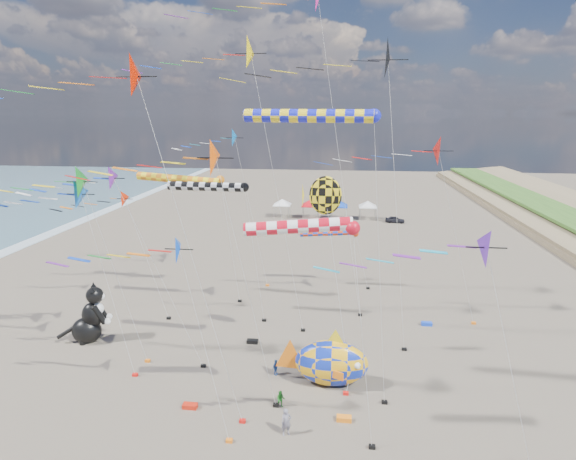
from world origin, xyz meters
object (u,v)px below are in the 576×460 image
at_px(person_adult, 286,422).
at_px(parked_car, 395,220).
at_px(cat_inflatable, 88,313).
at_px(child_blue, 276,367).
at_px(child_green, 281,399).
at_px(fish_inflatable, 331,363).

height_order(person_adult, parked_car, person_adult).
relative_size(cat_inflatable, person_adult, 2.94).
distance_m(person_adult, child_blue, 6.17).
xyz_separation_m(person_adult, parked_car, (12.14, 53.66, -0.28)).
bearing_deg(person_adult, cat_inflatable, 125.86).
bearing_deg(parked_car, cat_inflatable, 153.40).
height_order(person_adult, child_green, person_adult).
bearing_deg(cat_inflatable, person_adult, -48.19).
bearing_deg(child_blue, cat_inflatable, 107.46).
bearing_deg(fish_inflatable, parked_car, 78.61).
height_order(fish_inflatable, child_blue, fish_inflatable).
relative_size(cat_inflatable, parked_car, 1.52).
relative_size(person_adult, child_green, 1.47).
bearing_deg(cat_inflatable, child_blue, -31.46).
distance_m(cat_inflatable, fish_inflatable, 19.89).
distance_m(child_blue, parked_car, 49.57).
bearing_deg(child_green, cat_inflatable, 156.08).
height_order(cat_inflatable, fish_inflatable, cat_inflatable).
distance_m(cat_inflatable, child_green, 17.87).
bearing_deg(fish_inflatable, cat_inflatable, 168.61).
xyz_separation_m(cat_inflatable, child_blue, (15.64, -3.14, -1.85)).
xyz_separation_m(cat_inflatable, fish_inflatable, (19.49, -3.92, -0.76)).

